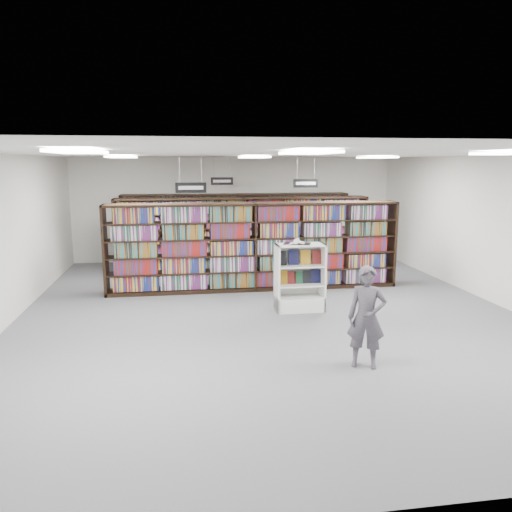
{
  "coord_description": "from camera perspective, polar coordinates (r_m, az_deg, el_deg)",
  "views": [
    {
      "loc": [
        -1.75,
        -9.68,
        3.01
      ],
      "look_at": [
        -0.19,
        0.5,
        1.1
      ],
      "focal_mm": 35.0,
      "sensor_mm": 36.0,
      "label": 1
    }
  ],
  "objects": [
    {
      "name": "troffer_back_left",
      "position": [
        11.75,
        -15.12,
        10.88
      ],
      "size": [
        0.6,
        1.2,
        0.04
      ],
      "primitive_type": "cube",
      "color": "white",
      "rests_on": "ceiling"
    },
    {
      "name": "troffer_front_left",
      "position": [
        6.8,
        -19.71,
        11.18
      ],
      "size": [
        0.6,
        1.2,
        0.04
      ],
      "primitive_type": "cube",
      "color": "white",
      "rests_on": "ceiling"
    },
    {
      "name": "troffer_back_right",
      "position": [
        12.61,
        13.65,
        10.9
      ],
      "size": [
        0.6,
        1.2,
        0.04
      ],
      "primitive_type": "cube",
      "color": "white",
      "rests_on": "ceiling"
    },
    {
      "name": "wall_back",
      "position": [
        15.84,
        -2.37,
        5.39
      ],
      "size": [
        10.0,
        0.1,
        3.2
      ],
      "primitive_type": "cube",
      "color": "white",
      "rests_on": "ground"
    },
    {
      "name": "endcap_display",
      "position": [
        10.41,
        4.95,
        -3.64
      ],
      "size": [
        1.0,
        0.51,
        1.4
      ],
      "rotation": [
        0.0,
        0.0,
        0.01
      ],
      "color": "white",
      "rests_on": "floor"
    },
    {
      "name": "bookshelf_row_mid",
      "position": [
        13.93,
        -1.43,
        2.41
      ],
      "size": [
        7.0,
        0.6,
        2.1
      ],
      "color": "black",
      "rests_on": "floor"
    },
    {
      "name": "troffer_front_right",
      "position": [
        8.2,
        27.17,
        10.43
      ],
      "size": [
        0.6,
        1.2,
        0.04
      ],
      "primitive_type": "cube",
      "color": "white",
      "rests_on": "ceiling"
    },
    {
      "name": "wall_left",
      "position": [
        10.3,
        -27.03,
        1.49
      ],
      "size": [
        0.1,
        12.0,
        3.2
      ],
      "primitive_type": "cube",
      "color": "white",
      "rests_on": "ground"
    },
    {
      "name": "aisle_sign_left",
      "position": [
        10.69,
        -7.45,
        7.85
      ],
      "size": [
        0.65,
        0.02,
        0.8
      ],
      "color": "#B2B2B7",
      "rests_on": "ceiling"
    },
    {
      "name": "shopper",
      "position": [
        7.62,
        12.53,
        -6.85
      ],
      "size": [
        0.66,
        0.55,
        1.54
      ],
      "primitive_type": "imported",
      "rotation": [
        0.0,
        0.0,
        -0.38
      ],
      "color": "#524D58",
      "rests_on": "floor"
    },
    {
      "name": "wall_front",
      "position": [
        4.31,
        16.0,
        -8.99
      ],
      "size": [
        10.0,
        0.1,
        3.2
      ],
      "primitive_type": "cube",
      "color": "white",
      "rests_on": "ground"
    },
    {
      "name": "troffer_back_center",
      "position": [
        11.81,
        -0.22,
        11.23
      ],
      "size": [
        0.6,
        1.2,
        0.04
      ],
      "primitive_type": "cube",
      "color": "white",
      "rests_on": "ceiling"
    },
    {
      "name": "bookshelf_row_near",
      "position": [
        11.97,
        -0.21,
        1.08
      ],
      "size": [
        7.0,
        0.6,
        2.1
      ],
      "color": "black",
      "rests_on": "floor"
    },
    {
      "name": "troffer_front_center",
      "position": [
        6.91,
        6.09,
        11.7
      ],
      "size": [
        0.6,
        1.2,
        0.04
      ],
      "primitive_type": "cube",
      "color": "white",
      "rests_on": "ceiling"
    },
    {
      "name": "floor",
      "position": [
        10.29,
        1.46,
        -6.51
      ],
      "size": [
        12.0,
        12.0,
        0.0
      ],
      "primitive_type": "plane",
      "color": "#58585E",
      "rests_on": "ground"
    },
    {
      "name": "wall_right",
      "position": [
        11.89,
        25.99,
        2.63
      ],
      "size": [
        0.1,
        12.0,
        3.2
      ],
      "primitive_type": "cube",
      "color": "white",
      "rests_on": "ground"
    },
    {
      "name": "bookshelf_row_far",
      "position": [
        15.6,
        -2.23,
        3.28
      ],
      "size": [
        7.0,
        0.6,
        2.1
      ],
      "color": "black",
      "rests_on": "floor"
    },
    {
      "name": "open_book",
      "position": [
        10.2,
        4.69,
        1.57
      ],
      "size": [
        0.61,
        0.47,
        0.12
      ],
      "rotation": [
        0.0,
        0.0,
        -0.35
      ],
      "color": "black",
      "rests_on": "endcap_display"
    },
    {
      "name": "ceiling",
      "position": [
        9.84,
        1.55,
        11.61
      ],
      "size": [
        10.0,
        12.0,
        0.1
      ],
      "primitive_type": "cube",
      "color": "white",
      "rests_on": "wall_back"
    },
    {
      "name": "aisle_sign_right",
      "position": [
        13.1,
        5.7,
        8.36
      ],
      "size": [
        0.65,
        0.02,
        0.8
      ],
      "color": "#B2B2B7",
      "rests_on": "ceiling"
    },
    {
      "name": "aisle_sign_center",
      "position": [
        14.74,
        -3.91,
        8.62
      ],
      "size": [
        0.65,
        0.02,
        0.8
      ],
      "color": "#B2B2B7",
      "rests_on": "ceiling"
    }
  ]
}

